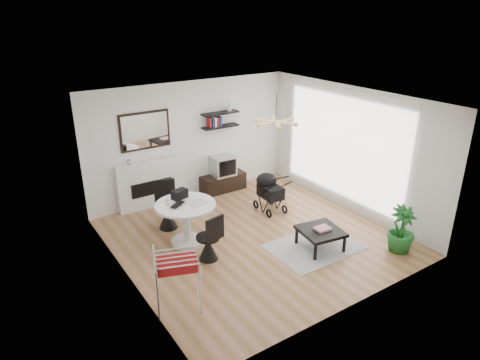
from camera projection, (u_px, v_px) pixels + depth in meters
floor at (254, 237)px, 8.37m from camera, size 5.00×5.00×0.00m
ceiling at (255, 100)px, 7.35m from camera, size 5.00×5.00×0.00m
wall_back at (192, 140)px, 9.79m from camera, size 5.00×0.00×5.00m
wall_left at (122, 205)px, 6.58m from camera, size 0.00×5.00×5.00m
wall_right at (350, 150)px, 9.14m from camera, size 0.00×5.00×5.00m
sheer_curtain at (340, 148)px, 9.24m from camera, size 0.04×3.60×2.60m
fireplace at (150, 178)px, 9.42m from camera, size 1.50×0.17×2.16m
shelf_lower at (220, 126)px, 9.96m from camera, size 0.90×0.25×0.04m
shelf_upper at (220, 113)px, 9.84m from camera, size 0.90×0.25×0.04m
pendant_lamp at (276, 122)px, 8.15m from camera, size 0.90×0.90×0.10m
tv_console at (223, 183)px, 10.42m from camera, size 1.13×0.39×0.42m
crt_tv at (223, 165)px, 10.24m from camera, size 0.55×0.48×0.48m
dining_table at (186, 217)px, 7.97m from camera, size 1.13×1.13×0.82m
laptop at (180, 205)px, 7.78m from camera, size 0.42×0.38×0.03m
black_bag at (180, 194)px, 8.06m from camera, size 0.33×0.25×0.18m
newspaper at (198, 203)px, 7.90m from camera, size 0.35×0.29×0.01m
drinking_glass at (167, 202)px, 7.82m from camera, size 0.06×0.06×0.09m
chair_far at (168, 213)px, 8.64m from camera, size 0.50×0.51×0.98m
chair_near at (209, 245)px, 7.54m from camera, size 0.45×0.46×0.90m
drying_rack at (178, 283)px, 6.14m from camera, size 0.80×0.78×0.96m
stroller at (269, 193)px, 9.37m from camera, size 0.50×0.78×0.92m
rug at (314, 247)px, 8.03m from camera, size 1.65×1.19×0.01m
coffee_table at (321, 232)px, 7.87m from camera, size 0.84×0.84×0.38m
magazines at (323, 229)px, 7.85m from camera, size 0.30×0.24×0.04m
potted_plant at (401, 230)px, 7.75m from camera, size 0.59×0.59×0.88m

